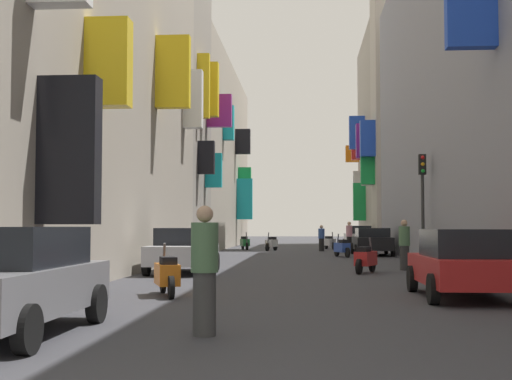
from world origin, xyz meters
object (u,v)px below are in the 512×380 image
(parked_car_silver, at_px, (184,249))
(scooter_white, at_px, (271,243))
(scooter_blue, at_px, (342,248))
(pedestrian_near_right, at_px, (321,238))
(parked_car_black, at_px, (372,241))
(parked_car_red, at_px, (462,262))
(pedestrian_crossing, at_px, (404,245))
(scooter_red, at_px, (366,259))
(scooter_orange, at_px, (167,274))
(pedestrian_near_left, at_px, (349,236))
(traffic_light_near_corner, at_px, (423,190))
(scooter_silver, at_px, (330,242))
(scooter_green, at_px, (245,243))
(parked_car_white, at_px, (358,236))
(pedestrian_mid_street, at_px, (205,270))
(parked_car_grey, at_px, (5,279))

(parked_car_silver, bearing_deg, scooter_white, 84.82)
(scooter_blue, bearing_deg, pedestrian_near_right, 95.96)
(parked_car_black, distance_m, scooter_white, 8.34)
(parked_car_red, bearing_deg, pedestrian_crossing, 89.45)
(scooter_red, bearing_deg, parked_car_red, -79.96)
(scooter_orange, relative_size, pedestrian_near_right, 1.17)
(scooter_white, bearing_deg, pedestrian_near_left, 2.06)
(pedestrian_near_left, height_order, traffic_light_near_corner, traffic_light_near_corner)
(scooter_silver, relative_size, scooter_green, 1.11)
(scooter_red, xyz_separation_m, traffic_light_near_corner, (2.39, 3.30, 2.38))
(scooter_white, relative_size, scooter_orange, 0.95)
(parked_car_red, distance_m, scooter_green, 29.98)
(parked_car_black, xyz_separation_m, scooter_blue, (-1.64, -2.10, -0.29))
(parked_car_white, bearing_deg, scooter_silver, -122.34)
(parked_car_red, height_order, scooter_orange, parked_car_red)
(pedestrian_crossing, relative_size, pedestrian_mid_street, 0.96)
(parked_car_grey, distance_m, scooter_blue, 25.28)
(parked_car_white, bearing_deg, pedestrian_mid_street, -97.34)
(parked_car_white, distance_m, pedestrian_crossing, 24.70)
(scooter_blue, distance_m, pedestrian_mid_street, 24.61)
(scooter_orange, relative_size, pedestrian_near_left, 1.03)
(scooter_orange, height_order, pedestrian_crossing, pedestrian_crossing)
(parked_car_white, height_order, scooter_orange, parked_car_white)
(scooter_blue, bearing_deg, scooter_orange, -103.97)
(pedestrian_mid_street, bearing_deg, scooter_silver, 85.32)
(pedestrian_mid_street, bearing_deg, pedestrian_crossing, 71.75)
(parked_car_black, bearing_deg, parked_car_white, 88.87)
(parked_car_black, xyz_separation_m, pedestrian_mid_street, (-4.79, -26.50, 0.15))
(parked_car_silver, bearing_deg, traffic_light_near_corner, 23.66)
(parked_car_white, distance_m, scooter_red, 26.23)
(scooter_white, bearing_deg, parked_car_black, -48.49)
(parked_car_red, height_order, parked_car_white, parked_car_white)
(scooter_blue, distance_m, traffic_light_near_corner, 8.88)
(parked_car_silver, relative_size, traffic_light_near_corner, 1.00)
(scooter_orange, bearing_deg, scooter_blue, 76.03)
(scooter_orange, height_order, pedestrian_near_right, pedestrian_near_right)
(parked_car_silver, relative_size, parked_car_black, 0.93)
(scooter_silver, distance_m, pedestrian_mid_street, 35.89)
(scooter_green, relative_size, pedestrian_crossing, 1.01)
(pedestrian_mid_street, bearing_deg, pedestrian_near_right, 85.91)
(parked_car_red, xyz_separation_m, pedestrian_mid_street, (-4.66, -5.26, 0.14))
(parked_car_white, height_order, scooter_blue, parked_car_white)
(scooter_white, relative_size, pedestrian_near_left, 0.98)
(scooter_red, xyz_separation_m, pedestrian_near_right, (-0.99, 19.44, 0.32))
(parked_car_grey, height_order, pedestrian_mid_street, pedestrian_mid_street)
(scooter_white, bearing_deg, scooter_green, 137.82)
(scooter_green, relative_size, pedestrian_near_right, 1.11)
(parked_car_white, bearing_deg, pedestrian_near_left, -99.31)
(pedestrian_near_right, bearing_deg, pedestrian_near_left, 17.74)
(parked_car_silver, height_order, pedestrian_near_left, pedestrian_near_left)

